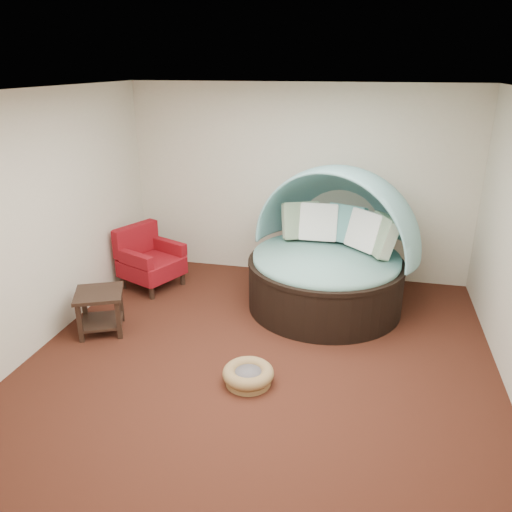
% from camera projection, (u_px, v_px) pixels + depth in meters
% --- Properties ---
extents(floor, '(5.00, 5.00, 0.00)m').
position_uv_depth(floor, '(262.00, 357.00, 5.51)').
color(floor, '#441F13').
rests_on(floor, ground).
extents(wall_back, '(5.00, 0.00, 5.00)m').
position_uv_depth(wall_back, '(299.00, 183.00, 7.27)').
color(wall_back, beige).
rests_on(wall_back, floor).
extents(wall_front, '(5.00, 0.00, 5.00)m').
position_uv_depth(wall_front, '(165.00, 383.00, 2.73)').
color(wall_front, beige).
rests_on(wall_front, floor).
extents(wall_left, '(0.00, 5.00, 5.00)m').
position_uv_depth(wall_left, '(42.00, 221.00, 5.52)').
color(wall_left, beige).
rests_on(wall_left, floor).
extents(ceiling, '(5.00, 5.00, 0.00)m').
position_uv_depth(ceiling, '(263.00, 91.00, 4.49)').
color(ceiling, white).
rests_on(ceiling, wall_back).
extents(canopy_daybed, '(2.64, 2.60, 1.85)m').
position_uv_depth(canopy_daybed, '(331.00, 243.00, 6.45)').
color(canopy_daybed, black).
rests_on(canopy_daybed, floor).
extents(pet_basket, '(0.53, 0.53, 0.18)m').
position_uv_depth(pet_basket, '(248.00, 375.00, 5.03)').
color(pet_basket, olive).
rests_on(pet_basket, floor).
extents(red_armchair, '(0.99, 0.99, 0.88)m').
position_uv_depth(red_armchair, '(149.00, 259.00, 7.15)').
color(red_armchair, black).
rests_on(red_armchair, floor).
extents(side_table, '(0.72, 0.72, 0.52)m').
position_uv_depth(side_table, '(100.00, 306.00, 5.93)').
color(side_table, black).
rests_on(side_table, floor).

